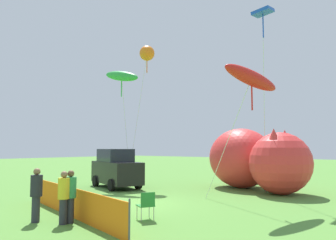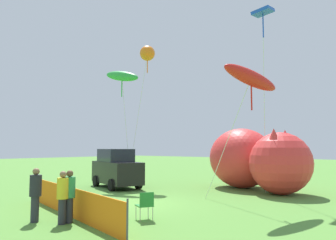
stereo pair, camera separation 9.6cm
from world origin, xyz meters
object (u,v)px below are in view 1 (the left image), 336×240
object	(u,v)px
kite_green_fish	(122,76)
kite_blue_box	(263,16)
folding_chair	(146,204)
inflatable_cat	(253,161)
kite_red_lizard	(251,78)
spectator_in_red_shirt	(64,195)
spectator_in_white_shirt	(70,194)
spectator_in_black_shirt	(36,193)
parked_car	(116,169)
kite_orange_flower	(147,54)

from	to	relation	value
kite_green_fish	kite_blue_box	world-z (taller)	kite_blue_box
folding_chair	inflatable_cat	xyz separation A→B (m)	(-0.52, 9.34, 1.06)
kite_red_lizard	spectator_in_red_shirt	bearing A→B (deg)	-118.21
spectator_in_white_shirt	spectator_in_black_shirt	distance (m)	1.11
spectator_in_white_shirt	parked_car	bearing A→B (deg)	128.68
folding_chair	kite_blue_box	size ratio (longest dim) A/B	0.10
spectator_in_white_shirt	spectator_in_red_shirt	xyz separation A→B (m)	(-0.00, -0.24, -0.01)
folding_chair	spectator_in_red_shirt	bearing A→B (deg)	78.94
inflatable_cat	kite_orange_flower	bearing A→B (deg)	-138.52
kite_orange_flower	kite_blue_box	bearing A→B (deg)	-2.06
spectator_in_white_shirt	kite_blue_box	size ratio (longest dim) A/B	0.18
folding_chair	kite_green_fish	distance (m)	11.39
folding_chair	spectator_in_red_shirt	xyz separation A→B (m)	(-1.60, -2.01, 0.35)
kite_orange_flower	kite_green_fish	bearing A→B (deg)	-110.70
inflatable_cat	spectator_in_red_shirt	xyz separation A→B (m)	(-1.08, -11.35, -0.72)
parked_car	inflatable_cat	size ratio (longest dim) A/B	0.63
inflatable_cat	spectator_in_black_shirt	bearing A→B (deg)	-74.14
parked_car	kite_orange_flower	size ratio (longest dim) A/B	0.49
spectator_in_white_shirt	kite_red_lizard	xyz separation A→B (m)	(3.36, 6.04, 4.22)
inflatable_cat	spectator_in_white_shirt	size ratio (longest dim) A/B	4.30
inflatable_cat	spectator_in_red_shirt	distance (m)	11.42
kite_blue_box	kite_red_lizard	size ratio (longest dim) A/B	1.61
kite_green_fish	spectator_in_red_shirt	bearing A→B (deg)	-53.10
spectator_in_red_shirt	kite_red_lizard	size ratio (longest dim) A/B	0.28
spectator_in_black_shirt	kite_red_lizard	xyz separation A→B (m)	(4.29, 6.66, 4.19)
spectator_in_red_shirt	parked_car	bearing A→B (deg)	127.72
parked_car	kite_orange_flower	world-z (taller)	kite_orange_flower
spectator_in_black_shirt	kite_orange_flower	size ratio (longest dim) A/B	0.19
inflatable_cat	kite_orange_flower	xyz separation A→B (m)	(-6.38, -1.82, 6.86)
folding_chair	kite_blue_box	world-z (taller)	kite_blue_box
spectator_in_red_shirt	kite_red_lizard	bearing A→B (deg)	61.79
parked_car	kite_orange_flower	xyz separation A→B (m)	(0.30, 2.30, 7.36)
kite_green_fish	spectator_in_white_shirt	bearing A→B (deg)	-52.23
kite_orange_flower	kite_blue_box	world-z (taller)	kite_blue_box
parked_car	kite_blue_box	bearing A→B (deg)	33.00
spectator_in_white_shirt	spectator_in_black_shirt	bearing A→B (deg)	-146.30
kite_green_fish	inflatable_cat	bearing A→B (deg)	26.33
spectator_in_red_shirt	kite_blue_box	distance (m)	12.48
kite_red_lizard	inflatable_cat	bearing A→B (deg)	114.29
inflatable_cat	kite_green_fish	distance (m)	9.36
spectator_in_black_shirt	kite_red_lizard	world-z (taller)	kite_red_lizard
folding_chair	spectator_in_white_shirt	xyz separation A→B (m)	(-1.59, -1.77, 0.36)
kite_orange_flower	spectator_in_white_shirt	bearing A→B (deg)	-60.27
folding_chair	spectator_in_black_shirt	world-z (taller)	spectator_in_black_shirt
spectator_in_red_shirt	kite_green_fish	world-z (taller)	kite_green_fish
folding_chair	spectator_in_white_shirt	world-z (taller)	spectator_in_white_shirt
inflatable_cat	spectator_in_white_shirt	world-z (taller)	inflatable_cat
spectator_in_red_shirt	kite_red_lizard	world-z (taller)	kite_red_lizard
inflatable_cat	kite_red_lizard	bearing A→B (deg)	-40.17
parked_car	kite_blue_box	xyz separation A→B (m)	(8.31, 2.01, 7.73)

